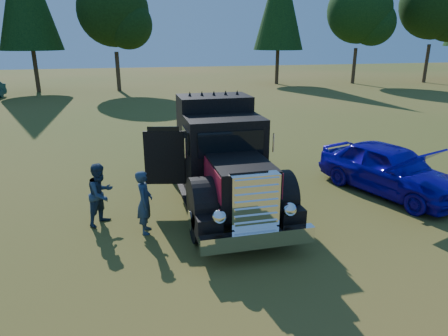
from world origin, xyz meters
TOP-DOWN VIEW (x-y plane):
  - ground at (0.00, 0.00)m, footprint 120.00×120.00m
  - diamond_t_truck at (-1.07, 1.96)m, footprint 3.36×7.16m
  - hotrod_coupe at (4.13, 1.52)m, footprint 3.15×4.89m
  - spectator_near at (-3.29, 0.64)m, footprint 0.45×0.62m
  - spectator_far at (-4.34, 1.41)m, footprint 0.98×1.00m

SIDE VIEW (x-z plane):
  - ground at x=0.00m, z-range 0.00..0.00m
  - hotrod_coupe at x=4.13m, z-range -0.16..1.72m
  - spectator_near at x=-3.29m, z-range 0.00..1.59m
  - spectator_far at x=-4.34m, z-range 0.00..1.62m
  - diamond_t_truck at x=-1.07m, z-range -0.22..2.78m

